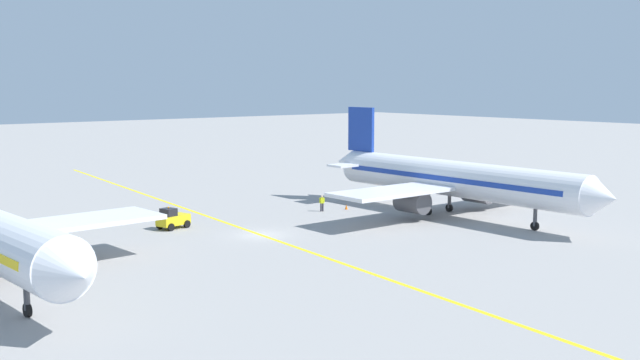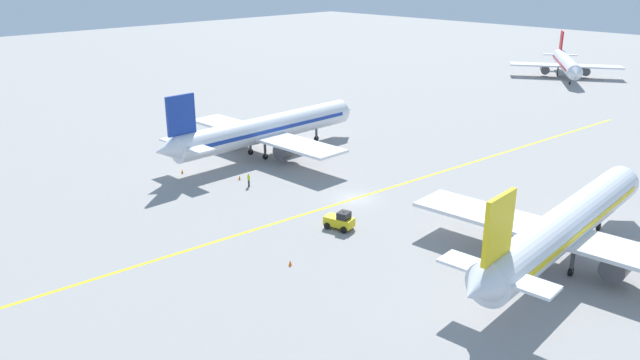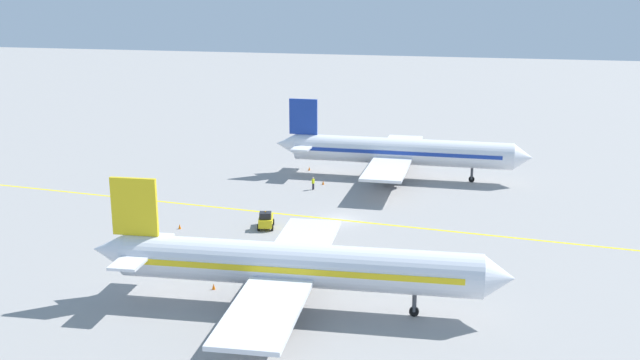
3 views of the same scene
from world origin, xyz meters
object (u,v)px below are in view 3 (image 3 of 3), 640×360
Objects in this scene: airplane_at_gate at (399,152)px; baggage_tug_white at (266,220)px; ground_crew_worker at (313,183)px; traffic_cone_near_nose at (309,168)px; traffic_cone_by_wingtip at (323,183)px; airplane_adjacent_stand at (293,266)px; traffic_cone_far_edge at (180,226)px; traffic_cone_mid_apron at (214,286)px.

airplane_at_gate is 10.82× the size of baggage_tug_white.
airplane_at_gate is 13.55m from ground_crew_worker.
traffic_cone_by_wingtip is at bearing 27.45° from traffic_cone_near_nose.
airplane_adjacent_stand is at bearing 23.56° from baggage_tug_white.
airplane_at_gate is 34.71m from traffic_cone_far_edge.
baggage_tug_white is at bearing -24.15° from airplane_at_gate.
traffic_cone_mid_apron is (-2.02, -7.87, -3.43)m from airplane_adjacent_stand.
traffic_cone_mid_apron is 1.00× the size of traffic_cone_by_wingtip.
traffic_cone_near_nose is 8.14m from traffic_cone_by_wingtip.
airplane_at_gate is 44.24m from traffic_cone_mid_apron.
baggage_tug_white is (25.29, -11.34, -2.81)m from airplane_at_gate.
airplane_adjacent_stand is 21.15× the size of ground_crew_worker.
airplane_adjacent_stand is at bearing 11.29° from ground_crew_worker.
ground_crew_worker is 3.05× the size of traffic_cone_far_edge.
airplane_at_gate reaches higher than traffic_cone_by_wingtip.
baggage_tug_white is 1.95× the size of ground_crew_worker.
traffic_cone_by_wingtip is 1.00× the size of traffic_cone_far_edge.
airplane_adjacent_stand reaches higher than baggage_tug_white.
traffic_cone_near_nose is (-1.33, -13.10, -3.43)m from airplane_at_gate.
ground_crew_worker is at bearing 175.54° from baggage_tug_white.
baggage_tug_white is 16.68m from ground_crew_worker.
traffic_cone_far_edge is at bearing -14.25° from traffic_cone_near_nose.
traffic_cone_far_edge is (21.91, -11.15, 0.00)m from traffic_cone_by_wingtip.
traffic_cone_near_nose is (-10.00, -3.06, -0.63)m from ground_crew_worker.
baggage_tug_white is at bearing -156.44° from airplane_adjacent_stand.
traffic_cone_far_edge is at bearing -146.81° from traffic_cone_mid_apron.
ground_crew_worker is 2.92m from traffic_cone_by_wingtip.
airplane_at_gate is 64.41× the size of traffic_cone_near_nose.
traffic_cone_mid_apron and traffic_cone_far_edge have the same top height.
ground_crew_worker is at bearing 178.90° from traffic_cone_mid_apron.
airplane_adjacent_stand reaches higher than traffic_cone_by_wingtip.
ground_crew_worker is (8.66, -10.04, -2.80)m from airplane_at_gate.
traffic_cone_far_edge is (29.14, -7.40, 0.00)m from traffic_cone_near_nose.
baggage_tug_white reaches higher than traffic_cone_mid_apron.
traffic_cone_mid_apron is at bearing -14.03° from airplane_at_gate.
airplane_at_gate is at bearing 122.23° from traffic_cone_by_wingtip.
traffic_cone_by_wingtip is (-36.90, 1.35, 0.00)m from traffic_cone_mid_apron.
airplane_at_gate is 13.61m from traffic_cone_near_nose.
traffic_cone_far_edge is at bearing -28.66° from ground_crew_worker.
airplane_adjacent_stand is 8.82m from traffic_cone_mid_apron.
ground_crew_worker is at bearing -49.21° from airplane_at_gate.
airplane_at_gate is at bearing 130.79° from ground_crew_worker.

